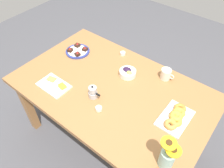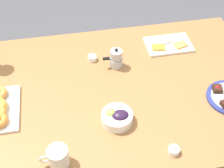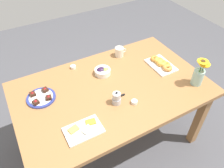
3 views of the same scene
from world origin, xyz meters
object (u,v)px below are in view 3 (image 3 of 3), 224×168
jam_cup_berry (73,67)px  flower_vase (198,76)px  moka_pot (117,98)px  coffee_mug (119,52)px  cheese_platter (84,130)px  dessert_plate (41,97)px  grape_bowl (102,71)px  dining_table (112,95)px  croissant_platter (161,64)px  jam_cup_honey (134,102)px

jam_cup_berry → flower_vase: bearing=-39.9°
moka_pot → jam_cup_berry: bearing=103.3°
coffee_mug → jam_cup_berry: size_ratio=2.49×
cheese_platter → dessert_plate: dessert_plate is taller
dessert_plate → cheese_platter: bearing=-68.9°
moka_pot → grape_bowl: bearing=80.0°
moka_pot → coffee_mug: bearing=57.7°
dining_table → jam_cup_berry: jam_cup_berry is taller
coffee_mug → cheese_platter: 0.93m
jam_cup_berry → croissant_platter: bearing=-26.2°
grape_bowl → dessert_plate: bearing=-176.4°
grape_bowl → flower_vase: flower_vase is taller
cheese_platter → moka_pot: (0.33, 0.11, 0.04)m
coffee_mug → croissant_platter: size_ratio=0.42×
jam_cup_honey → dessert_plate: bearing=146.9°
coffee_mug → jam_cup_berry: bearing=175.8°
coffee_mug → moka_pot: bearing=-122.3°
grape_bowl → jam_cup_berry: (-0.20, 0.20, -0.01)m
dining_table → cheese_platter: (-0.38, -0.28, 0.09)m
jam_cup_honey → grape_bowl: bearing=97.0°
grape_bowl → croissant_platter: grape_bowl is taller
dessert_plate → moka_pot: 0.60m
cheese_platter → jam_cup_berry: bearing=74.2°
coffee_mug → jam_cup_berry: 0.47m
jam_cup_honey → moka_pot: bearing=149.3°
grape_bowl → jam_cup_berry: size_ratio=2.96×
jam_cup_honey → coffee_mug: bearing=70.1°
croissant_platter → jam_cup_honey: 0.56m
cheese_platter → flower_vase: size_ratio=1.03×
cheese_platter → moka_pot: size_ratio=2.18×
croissant_platter → jam_cup_honey: size_ratio=5.93×
dining_table → coffee_mug: bearing=52.1°
flower_vase → moka_pot: (-0.70, 0.13, -0.04)m
dining_table → dessert_plate: dessert_plate is taller
cheese_platter → moka_pot: 0.35m
grape_bowl → dessert_plate: 0.57m
croissant_platter → jam_cup_berry: size_ratio=5.93×
dessert_plate → jam_cup_honey: bearing=-33.1°
flower_vase → jam_cup_berry: bearing=140.1°
cheese_platter → jam_cup_honey: cheese_platter is taller
dining_table → moka_pot: moka_pot is taller
grape_bowl → jam_cup_honey: grape_bowl is taller
flower_vase → coffee_mug: bearing=118.7°
cheese_platter → flower_vase: flower_vase is taller
jam_cup_berry → dessert_plate: dessert_plate is taller
coffee_mug → grape_bowl: size_ratio=0.84×
dining_table → jam_cup_berry: size_ratio=33.33×
dining_table → jam_cup_honey: jam_cup_honey is taller
cheese_platter → jam_cup_honey: 0.45m
coffee_mug → cheese_platter: size_ratio=0.46×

